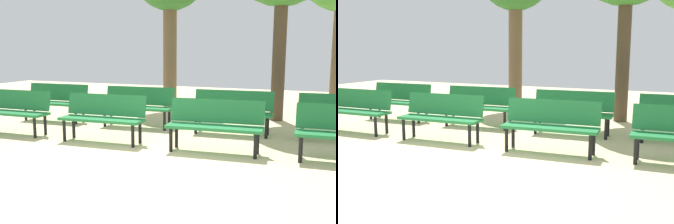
{
  "view_description": "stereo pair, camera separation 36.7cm",
  "coord_description": "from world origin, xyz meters",
  "views": [
    {
      "loc": [
        2.73,
        -4.75,
        1.75
      ],
      "look_at": [
        0.0,
        2.03,
        0.55
      ],
      "focal_mm": 42.56,
      "sensor_mm": 36.0,
      "label": 1
    },
    {
      "loc": [
        3.07,
        -4.61,
        1.75
      ],
      "look_at": [
        0.0,
        2.03,
        0.55
      ],
      "focal_mm": 42.56,
      "sensor_mm": 36.0,
      "label": 2
    }
  ],
  "objects": [
    {
      "name": "bench_r1_c0",
      "position": [
        -3.27,
        2.97,
        0.5
      ],
      "size": [
        1.62,
        0.53,
        0.87
      ],
      "rotation": [
        0.0,
        0.0,
        0.03
      ],
      "color": "#1E7238",
      "rests_on": "ground_plane"
    },
    {
      "name": "bench_r0_c2",
      "position": [
        1.02,
        1.6,
        0.5
      ],
      "size": [
        1.63,
        0.58,
        0.87
      ],
      "rotation": [
        0.0,
        0.0,
        0.06
      ],
      "color": "#1E7238",
      "rests_on": "ground_plane"
    },
    {
      "name": "bench_r0_c0",
      "position": [
        -3.19,
        1.5,
        0.5
      ],
      "size": [
        1.61,
        0.52,
        0.87
      ],
      "rotation": [
        0.0,
        0.0,
        0.02
      ],
      "color": "#1E7238",
      "rests_on": "ground_plane"
    },
    {
      "name": "bench_r1_c2",
      "position": [
        0.97,
        3.1,
        0.5
      ],
      "size": [
        1.63,
        0.58,
        0.87
      ],
      "rotation": [
        0.0,
        0.0,
        0.06
      ],
      "color": "#1E7238",
      "rests_on": "ground_plane"
    },
    {
      "name": "bench_r0_c1",
      "position": [
        -1.1,
        1.54,
        0.5
      ],
      "size": [
        1.62,
        0.56,
        0.87
      ],
      "rotation": [
        0.0,
        0.0,
        0.05
      ],
      "color": "#1E7238",
      "rests_on": "ground_plane"
    },
    {
      "name": "ground_plane",
      "position": [
        0.0,
        0.0,
        0.0
      ],
      "size": [
        24.0,
        24.0,
        0.0
      ],
      "primitive_type": "plane",
      "color": "beige"
    },
    {
      "name": "bench_r1_c1",
      "position": [
        -1.13,
        3.05,
        0.5
      ],
      "size": [
        1.63,
        0.58,
        0.87
      ],
      "rotation": [
        0.0,
        0.0,
        0.07
      ],
      "color": "#1E7238",
      "rests_on": "ground_plane"
    }
  ]
}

